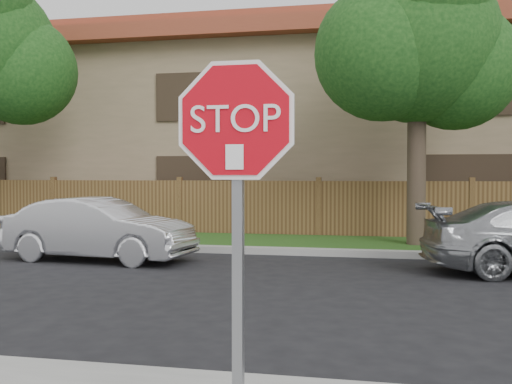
# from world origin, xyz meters

# --- Properties ---
(ground) EXTENTS (90.00, 90.00, 0.00)m
(ground) POSITION_xyz_m (0.00, 0.00, 0.00)
(ground) COLOR black
(ground) RESTS_ON ground
(far_curb) EXTENTS (70.00, 0.30, 0.15)m
(far_curb) POSITION_xyz_m (0.00, 8.15, 0.07)
(far_curb) COLOR gray
(far_curb) RESTS_ON ground
(grass_strip) EXTENTS (70.00, 3.00, 0.12)m
(grass_strip) POSITION_xyz_m (0.00, 9.80, 0.06)
(grass_strip) COLOR #1E4714
(grass_strip) RESTS_ON ground
(fence) EXTENTS (70.00, 0.12, 1.60)m
(fence) POSITION_xyz_m (0.00, 11.40, 0.80)
(fence) COLOR #4E331B
(fence) RESTS_ON ground
(apartment_building) EXTENTS (35.20, 9.20, 7.20)m
(apartment_building) POSITION_xyz_m (0.00, 17.00, 3.53)
(apartment_building) COLOR #887555
(apartment_building) RESTS_ON ground
(tree_mid) EXTENTS (4.80, 3.90, 7.35)m
(tree_mid) POSITION_xyz_m (2.52, 9.57, 4.87)
(tree_mid) COLOR #382B21
(tree_mid) RESTS_ON ground
(stop_sign) EXTENTS (1.01, 0.13, 2.55)m
(stop_sign) POSITION_xyz_m (0.82, -1.48, 1.83)
(stop_sign) COLOR gray
(stop_sign) RESTS_ON sidewalk_near
(sedan_left) EXTENTS (4.08, 1.77, 1.31)m
(sedan_left) POSITION_xyz_m (-4.04, 6.43, 0.65)
(sedan_left) COLOR silver
(sedan_left) RESTS_ON ground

